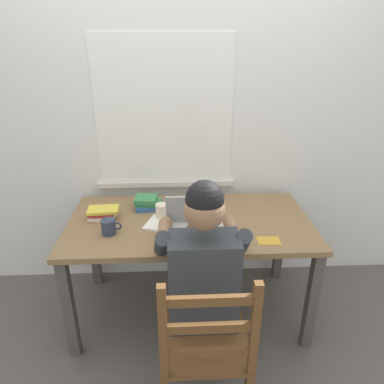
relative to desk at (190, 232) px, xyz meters
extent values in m
plane|color=#56514C|center=(0.00, 0.00, -0.64)|extent=(8.00, 8.00, 0.00)
cube|color=silver|center=(0.00, 0.48, 0.66)|extent=(6.00, 0.04, 2.60)
cube|color=white|center=(-0.15, 0.45, 0.68)|extent=(0.94, 0.01, 1.01)
cube|color=beige|center=(-0.15, 0.45, 0.16)|extent=(1.00, 0.06, 0.04)
cube|color=olive|center=(0.00, 0.00, 0.07)|extent=(1.54, 0.80, 0.03)
cube|color=#4C4742|center=(-0.72, -0.35, -0.29)|extent=(0.06, 0.06, 0.69)
cube|color=#4C4742|center=(0.72, -0.35, -0.29)|extent=(0.06, 0.06, 0.69)
cube|color=#4C4742|center=(-0.72, 0.35, -0.29)|extent=(0.06, 0.06, 0.69)
cube|color=#4C4742|center=(0.72, 0.35, -0.29)|extent=(0.06, 0.06, 0.69)
cube|color=#33383D|center=(0.04, -0.58, 0.06)|extent=(0.34, 0.20, 0.50)
sphere|color=#936B4C|center=(0.04, -0.58, 0.45)|extent=(0.19, 0.19, 0.19)
sphere|color=black|center=(0.04, -0.58, 0.50)|extent=(0.17, 0.17, 0.17)
cube|color=black|center=(0.04, -0.49, 0.48)|extent=(0.13, 0.10, 0.01)
cylinder|color=#38383D|center=(-0.05, -0.38, -0.19)|extent=(0.13, 0.40, 0.13)
cylinder|color=#38383D|center=(0.13, -0.38, -0.19)|extent=(0.13, 0.40, 0.13)
cylinder|color=#38383D|center=(-0.05, -0.18, -0.42)|extent=(0.10, 0.10, 0.44)
cylinder|color=#38383D|center=(0.13, -0.18, -0.42)|extent=(0.10, 0.10, 0.44)
cylinder|color=#33383D|center=(-0.16, -0.49, 0.22)|extent=(0.10, 0.26, 0.24)
cylinder|color=#936B4C|center=(-0.16, -0.26, 0.14)|extent=(0.07, 0.28, 0.07)
sphere|color=#936B4C|center=(-0.15, -0.12, 0.14)|extent=(0.08, 0.08, 0.08)
cylinder|color=#33383D|center=(0.24, -0.49, 0.22)|extent=(0.10, 0.26, 0.24)
cylinder|color=#936B4C|center=(0.24, -0.26, 0.14)|extent=(0.07, 0.28, 0.07)
sphere|color=#936B4C|center=(0.23, -0.12, 0.14)|extent=(0.08, 0.08, 0.08)
cube|color=brown|center=(0.04, -0.70, -0.20)|extent=(0.42, 0.42, 0.02)
cube|color=brown|center=(0.23, -0.51, -0.43)|extent=(0.04, 0.04, 0.42)
cube|color=brown|center=(-0.15, -0.51, -0.43)|extent=(0.04, 0.04, 0.42)
cube|color=brown|center=(0.23, -0.89, 0.05)|extent=(0.04, 0.04, 0.48)
cube|color=brown|center=(-0.15, -0.89, 0.05)|extent=(0.04, 0.04, 0.48)
cube|color=brown|center=(0.04, -0.89, -0.07)|extent=(0.36, 0.02, 0.04)
cube|color=brown|center=(0.04, -0.89, 0.07)|extent=(0.36, 0.02, 0.04)
cube|color=brown|center=(0.04, -0.89, 0.21)|extent=(0.36, 0.02, 0.04)
cube|color=#ADAFB2|center=(0.02, -0.24, 0.09)|extent=(0.33, 0.23, 0.02)
cube|color=silver|center=(0.02, -0.24, 0.10)|extent=(0.29, 0.17, 0.00)
cube|color=#ADAFB2|center=(0.02, -0.08, 0.20)|extent=(0.33, 0.09, 0.21)
cube|color=#4C515B|center=(0.02, -0.08, 0.20)|extent=(0.29, 0.07, 0.18)
ellipsoid|color=#ADAFB2|center=(0.25, -0.27, 0.10)|extent=(0.06, 0.10, 0.03)
cylinder|color=beige|center=(-0.18, 0.03, 0.14)|extent=(0.08, 0.08, 0.10)
torus|color=beige|center=(-0.12, 0.03, 0.14)|extent=(0.05, 0.01, 0.05)
cylinder|color=#2D384C|center=(-0.49, -0.14, 0.13)|extent=(0.08, 0.08, 0.09)
torus|color=#2D384C|center=(-0.43, -0.14, 0.14)|extent=(0.05, 0.01, 0.05)
cylinder|color=#2D384C|center=(0.10, 0.14, 0.13)|extent=(0.08, 0.08, 0.09)
torus|color=#2D384C|center=(0.15, 0.14, 0.13)|extent=(0.05, 0.01, 0.05)
cube|color=white|center=(-0.56, 0.07, 0.10)|extent=(0.18, 0.17, 0.02)
cube|color=#BC332D|center=(-0.57, 0.06, 0.12)|extent=(0.16, 0.11, 0.03)
cube|color=gold|center=(-0.55, 0.06, 0.15)|extent=(0.20, 0.13, 0.02)
cube|color=#2D5B9E|center=(-0.27, 0.20, 0.10)|extent=(0.21, 0.17, 0.03)
cube|color=#38844C|center=(-0.27, 0.20, 0.12)|extent=(0.18, 0.13, 0.02)
cube|color=#38844C|center=(-0.29, 0.20, 0.15)|extent=(0.15, 0.14, 0.03)
cube|color=white|center=(0.14, -0.10, 0.09)|extent=(0.29, 0.26, 0.01)
cube|color=white|center=(-0.14, -0.06, 0.09)|extent=(0.30, 0.26, 0.02)
cube|color=gold|center=(0.44, -0.27, 0.09)|extent=(0.13, 0.10, 0.00)
camera|label=1|loc=(-0.08, -1.98, 1.16)|focal=32.95mm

